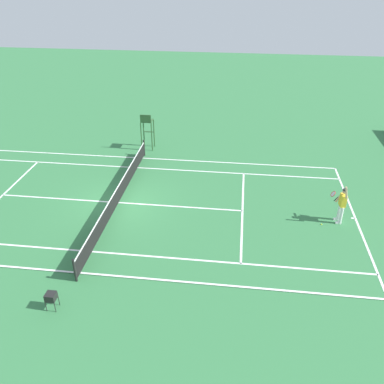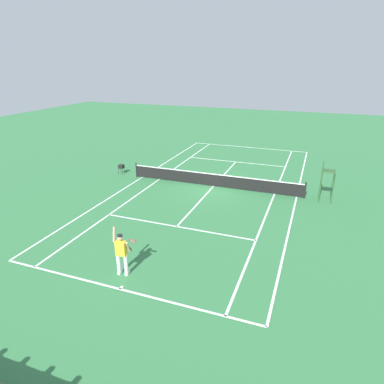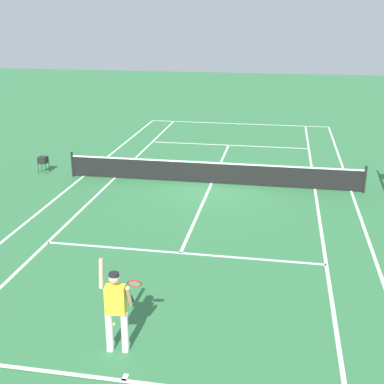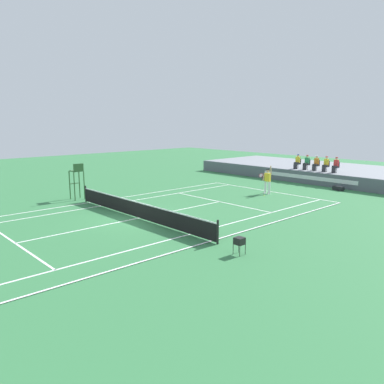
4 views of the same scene
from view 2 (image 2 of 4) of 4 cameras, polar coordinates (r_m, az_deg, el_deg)
The scene contains 7 objects.
ground_plane at distance 23.11m, azimuth 3.64°, elevation 0.90°, with size 80.00×80.00×0.00m, color #337542.
court at distance 23.11m, azimuth 3.64°, elevation 0.93°, with size 11.08×23.88×0.03m.
net at distance 22.94m, azimuth 3.67°, elevation 2.13°, with size 11.98×0.10×1.07m.
tennis_player at distance 13.74m, azimuth -11.79°, elevation -10.06°, with size 0.75×0.68×2.08m.
tennis_ball at distance 15.01m, azimuth -11.06°, elevation -11.38°, with size 0.07×0.07×0.07m, color #D1E533.
umpire_chair at distance 21.76m, azimuth 21.82°, elevation 2.39°, with size 0.77×0.77×2.44m.
ball_hopper at distance 26.19m, azimuth -11.86°, elevation 4.27°, with size 0.36×0.36×0.70m.
Camera 2 is at (-6.24, 20.75, 8.04)m, focal length 31.57 mm.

